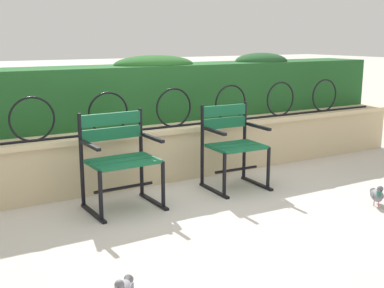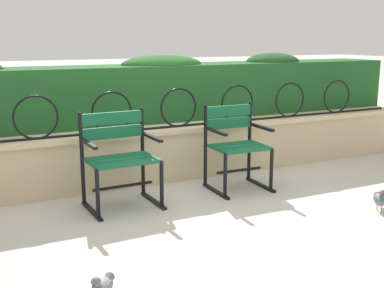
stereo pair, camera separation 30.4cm
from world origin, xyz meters
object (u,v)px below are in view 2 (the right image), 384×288
(park_chair_left, at_px, (119,156))
(park_chair_right, at_px, (236,144))
(pigeon_near_chairs, at_px, (380,199))
(pigeon_far_side, at_px, (102,287))

(park_chair_left, xyz_separation_m, park_chair_right, (1.23, -0.01, -0.01))
(park_chair_left, bearing_deg, pigeon_near_chairs, -30.65)
(pigeon_far_side, bearing_deg, pigeon_near_chairs, 9.06)
(pigeon_near_chairs, height_order, pigeon_far_side, same)
(pigeon_near_chairs, bearing_deg, park_chair_right, 123.69)
(park_chair_right, relative_size, pigeon_near_chairs, 3.40)
(park_chair_left, relative_size, park_chair_right, 1.02)
(park_chair_left, height_order, park_chair_right, park_chair_left)
(pigeon_far_side, bearing_deg, park_chair_left, 68.09)
(park_chair_left, xyz_separation_m, pigeon_far_side, (-0.65, -1.62, -0.36))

